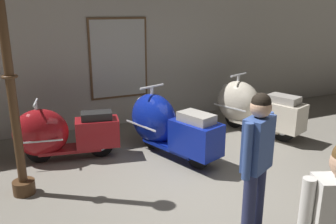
{
  "coord_description": "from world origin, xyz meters",
  "views": [
    {
      "loc": [
        -2.29,
        -3.4,
        2.34
      ],
      "look_at": [
        0.13,
        1.85,
        0.61
      ],
      "focal_mm": 37.55,
      "sensor_mm": 36.0,
      "label": 1
    }
  ],
  "objects": [
    {
      "name": "showroom_back_wall",
      "position": [
        -0.0,
        3.45,
        1.93
      ],
      "size": [
        18.0,
        0.24,
        3.86
      ],
      "color": "#ADA89E",
      "rests_on": "ground"
    },
    {
      "name": "scooter_1",
      "position": [
        -0.07,
        1.51,
        0.5
      ],
      "size": [
        1.06,
        1.88,
        1.11
      ],
      "rotation": [
        0.0,
        0.0,
        1.89
      ],
      "color": "black",
      "rests_on": "ground"
    },
    {
      "name": "scooter_2",
      "position": [
        1.87,
        1.82,
        0.5
      ],
      "size": [
        1.07,
        1.86,
        1.1
      ],
      "rotation": [
        0.0,
        0.0,
        1.9
      ],
      "color": "black",
      "rests_on": "ground"
    },
    {
      "name": "ground_plane",
      "position": [
        0.0,
        0.0,
        0.0
      ],
      "size": [
        60.0,
        60.0,
        0.0
      ],
      "primitive_type": "plane",
      "color": "slate"
    },
    {
      "name": "lamppost",
      "position": [
        -2.28,
        1.1,
        1.49
      ],
      "size": [
        0.28,
        0.28,
        2.91
      ],
      "color": "#472D19",
      "rests_on": "ground"
    },
    {
      "name": "scooter_0",
      "position": [
        -1.68,
        1.99,
        0.45
      ],
      "size": [
        1.66,
        0.75,
        0.98
      ],
      "rotation": [
        0.0,
        0.0,
        2.95
      ],
      "color": "black",
      "rests_on": "ground"
    },
    {
      "name": "visitor_1",
      "position": [
        -0.14,
        -0.85,
        0.91
      ],
      "size": [
        0.48,
        0.36,
        1.57
      ],
      "rotation": [
        0.0,
        0.0,
        2.03
      ],
      "color": "black",
      "rests_on": "ground"
    }
  ]
}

